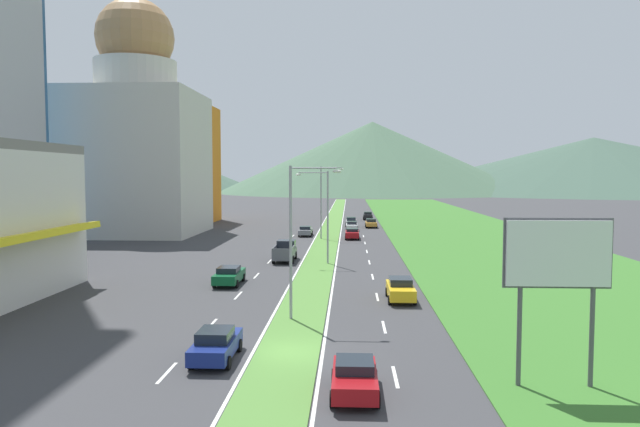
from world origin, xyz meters
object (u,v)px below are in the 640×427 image
car_0 (368,216)px  pickup_truck_0 (285,251)px  car_5 (400,289)px  street_lamp_mid (324,210)px  car_8 (216,344)px  street_lamp_far (324,197)px  car_4 (352,233)px  car_6 (355,377)px  billboard_roadside (558,262)px  car_7 (351,222)px  car_3 (352,226)px  car_2 (229,275)px  car_9 (371,223)px  car_1 (306,231)px  street_lamp_near (296,231)px

car_0 → pickup_truck_0: size_ratio=0.84×
car_0 → car_5: size_ratio=1.00×
street_lamp_mid → car_8: size_ratio=2.11×
street_lamp_mid → street_lamp_far: street_lamp_far is taller
car_4 → car_8: car_8 is taller
car_8 → car_6: bearing=-121.8°
street_lamp_mid → car_0: size_ratio=2.04×
car_0 → car_6: bearing=-2.1°
billboard_roadside → car_7: bearing=96.2°
car_3 → car_6: car_3 is taller
street_lamp_mid → car_7: street_lamp_mid is taller
car_2 → car_5: 14.34m
car_5 → car_7: bearing=-176.8°
car_3 → pickup_truck_0: bearing=-12.0°
car_0 → pickup_truck_0: (-10.27, -55.57, 0.20)m
car_4 → car_7: size_ratio=1.01×
billboard_roadside → car_8: 15.87m
street_lamp_far → car_4: 6.37m
car_5 → car_8: car_5 is taller
car_5 → car_9: 57.09m
car_3 → car_5: size_ratio=0.96×
car_8 → street_lamp_far: bearing=-3.0°
billboard_roadside → car_4: bearing=98.3°
street_lamp_mid → car_1: street_lamp_mid is taller
street_lamp_far → car_0: street_lamp_far is taller
street_lamp_near → car_8: size_ratio=2.15×
car_4 → pickup_truck_0: (-7.01, -20.83, 0.23)m
billboard_roadside → car_7: (-8.28, 75.82, -4.49)m
car_3 → street_lamp_mid: bearing=-4.8°
car_4 → car_5: car_5 is taller
street_lamp_far → car_3: 14.14m
street_lamp_near → car_6: 13.43m
car_1 → car_9: size_ratio=0.98×
street_lamp_far → car_5: street_lamp_far is taller
street_lamp_far → car_2: size_ratio=2.13×
car_6 → car_1: bearing=-173.8°
street_lamp_near → street_lamp_far: (-0.35, 44.86, 0.30)m
street_lamp_mid → pickup_truck_0: size_ratio=1.71×
car_6 → street_lamp_near: bearing=-164.1°
car_5 → car_8: (-10.00, -13.84, -0.03)m
car_2 → billboard_roadside: bearing=-140.2°
car_5 → pickup_truck_0: bearing=-151.0°
street_lamp_far → car_1: street_lamp_far is taller
car_5 → car_6: (-3.40, -17.92, -0.07)m
car_3 → car_9: car_9 is taller
street_lamp_near → car_4: bearing=85.4°
car_2 → pickup_truck_0: (3.09, 13.23, 0.22)m
car_4 → car_7: car_7 is taller
street_lamp_near → car_2: (-6.49, 11.10, -4.67)m
car_9 → pickup_truck_0: (-10.28, -38.59, 0.25)m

